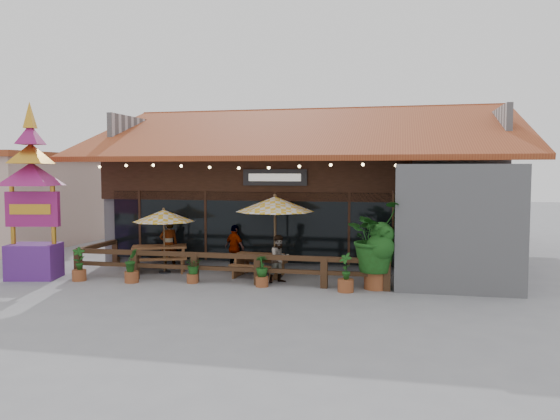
% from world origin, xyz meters
% --- Properties ---
extents(ground, '(100.00, 100.00, 0.00)m').
position_xyz_m(ground, '(0.00, 0.00, 0.00)').
color(ground, gray).
rests_on(ground, ground).
extents(restaurant_building, '(15.50, 14.73, 6.09)m').
position_xyz_m(restaurant_building, '(0.26, 6.61, 2.21)').
color(restaurant_building, '#A5A5AA').
rests_on(restaurant_building, ground).
extents(patio_railing, '(10.00, 2.60, 0.92)m').
position_xyz_m(patio_railing, '(-2.25, -0.27, 0.61)').
color(patio_railing, '#402617').
rests_on(patio_railing, ground).
extents(umbrella_left, '(2.69, 2.69, 2.19)m').
position_xyz_m(umbrella_left, '(-4.07, 0.75, 1.91)').
color(umbrella_left, brown).
rests_on(umbrella_left, ground).
extents(umbrella_right, '(3.07, 3.07, 2.69)m').
position_xyz_m(umbrella_right, '(-0.28, 0.84, 2.34)').
color(umbrella_right, brown).
rests_on(umbrella_right, ground).
extents(picnic_table_left, '(2.28, 2.15, 0.87)m').
position_xyz_m(picnic_table_left, '(-4.37, 1.01, 0.59)').
color(picnic_table_left, brown).
rests_on(picnic_table_left, ground).
extents(picnic_table_right, '(1.70, 1.51, 0.74)m').
position_xyz_m(picnic_table_right, '(-0.80, 0.75, 0.50)').
color(picnic_table_right, brown).
rests_on(picnic_table_right, ground).
extents(thai_sign_tower, '(2.63, 2.63, 5.99)m').
position_xyz_m(thai_sign_tower, '(-7.70, -1.04, 3.17)').
color(thai_sign_tower, '#58227F').
rests_on(thai_sign_tower, ground).
extents(tropical_plant, '(2.45, 2.44, 2.57)m').
position_xyz_m(tropical_plant, '(2.99, -0.30, 1.47)').
color(tropical_plant, brown).
rests_on(tropical_plant, ground).
extents(diner_a, '(0.76, 0.72, 1.75)m').
position_xyz_m(diner_a, '(-4.17, 1.34, 0.87)').
color(diner_a, '#381D11').
rests_on(diner_a, ground).
extents(diner_b, '(0.90, 0.89, 1.47)m').
position_xyz_m(diner_b, '(0.07, -0.04, 0.73)').
color(diner_b, '#381D11').
rests_on(diner_b, ground).
extents(diner_c, '(0.99, 0.84, 1.58)m').
position_xyz_m(diner_c, '(-1.86, 1.61, 0.79)').
color(diner_c, '#381D11').
rests_on(diner_c, ground).
extents(planter_a, '(0.45, 0.43, 1.06)m').
position_xyz_m(planter_a, '(-6.10, -1.08, 0.44)').
color(planter_a, brown).
rests_on(planter_a, ground).
extents(planter_b, '(0.47, 0.49, 1.04)m').
position_xyz_m(planter_b, '(-4.37, -0.99, 0.47)').
color(planter_b, brown).
rests_on(planter_b, ground).
extents(planter_c, '(0.69, 0.68, 0.86)m').
position_xyz_m(planter_c, '(-2.52, -0.66, 0.48)').
color(planter_c, brown).
rests_on(planter_c, ground).
extents(planter_d, '(0.46, 0.46, 0.93)m').
position_xyz_m(planter_d, '(-0.31, -0.72, 0.45)').
color(planter_d, brown).
rests_on(planter_d, ground).
extents(planter_e, '(0.48, 0.45, 1.11)m').
position_xyz_m(planter_e, '(2.17, -0.89, 0.47)').
color(planter_e, brown).
rests_on(planter_e, ground).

